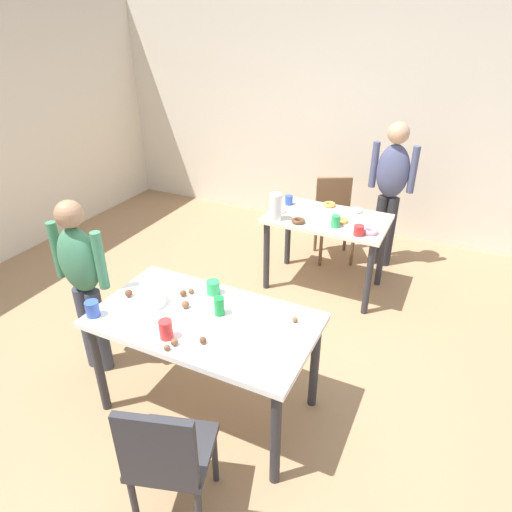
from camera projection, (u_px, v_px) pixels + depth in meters
name	position (u px, v px, depth m)	size (l,w,h in m)	color
ground_plane	(228.00, 388.00, 3.27)	(6.40, 6.40, 0.00)	#9E7A56
wall_back	(358.00, 122.00, 5.18)	(6.40, 0.10, 2.60)	beige
dining_table_near	(205.00, 330.00, 2.82)	(1.39, 0.77, 0.75)	white
dining_table_far	(327.00, 228.00, 4.20)	(1.11, 0.67, 0.75)	silver
chair_near_table	(167.00, 455.00, 2.21)	(0.50, 0.50, 0.87)	#2D2D33
chair_far_table	(334.00, 214.00, 4.85)	(0.54, 0.54, 0.87)	brown
person_girl_near	(82.00, 276.00, 3.11)	(0.45, 0.21, 1.37)	#383D4C
person_adult_far	(391.00, 184.00, 4.48)	(0.45, 0.21, 1.52)	#28282D
mixing_bowl	(151.00, 298.00, 2.89)	(0.19, 0.19, 0.08)	white
soda_can	(219.00, 306.00, 2.78)	(0.07, 0.07, 0.12)	#198438
fork_near	(257.00, 326.00, 2.70)	(0.17, 0.02, 0.01)	silver
cup_near_0	(92.00, 309.00, 2.77)	(0.09, 0.09, 0.10)	#3351B2
cup_near_1	(166.00, 329.00, 2.58)	(0.08, 0.08, 0.12)	red
cup_near_2	(213.00, 287.00, 3.00)	(0.09, 0.09, 0.09)	green
cake_ball_0	(174.00, 342.00, 2.54)	(0.04, 0.04, 0.04)	brown
cake_ball_1	(129.00, 293.00, 2.98)	(0.05, 0.05, 0.05)	brown
cake_ball_2	(295.00, 320.00, 2.73)	(0.04, 0.04, 0.04)	brown
cake_ball_3	(185.00, 304.00, 2.86)	(0.05, 0.05, 0.05)	brown
cake_ball_4	(183.00, 293.00, 2.98)	(0.05, 0.05, 0.05)	brown
cake_ball_5	(191.00, 291.00, 3.01)	(0.04, 0.04, 0.04)	brown
cake_ball_6	(203.00, 340.00, 2.56)	(0.04, 0.04, 0.04)	brown
cake_ball_7	(167.00, 348.00, 2.50)	(0.04, 0.04, 0.04)	brown
pitcher_far	(276.00, 207.00, 4.04)	(0.11, 0.11, 0.25)	white
cup_far_0	(289.00, 200.00, 4.40)	(0.08, 0.08, 0.09)	#3351B2
cup_far_1	(336.00, 221.00, 3.93)	(0.08, 0.08, 0.11)	green
cup_far_2	(359.00, 230.00, 3.79)	(0.09, 0.09, 0.09)	red
donut_far_0	(370.00, 231.00, 3.83)	(0.14, 0.14, 0.04)	pink
donut_far_1	(329.00, 204.00, 4.37)	(0.12, 0.12, 0.04)	gold
donut_far_2	(357.00, 210.00, 4.25)	(0.12, 0.12, 0.03)	white
donut_far_3	(280.00, 210.00, 4.24)	(0.12, 0.12, 0.04)	white
donut_far_4	(298.00, 221.00, 4.03)	(0.13, 0.13, 0.04)	brown
donut_far_5	(341.00, 220.00, 4.04)	(0.12, 0.12, 0.04)	gold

